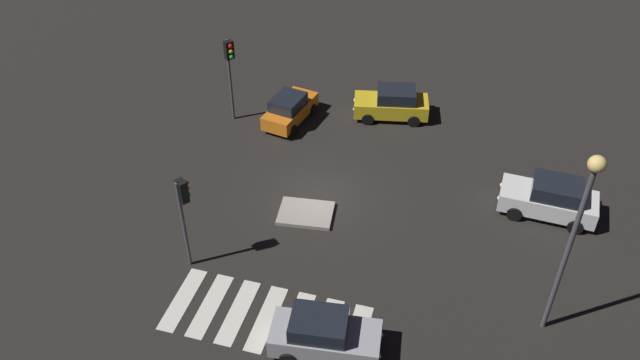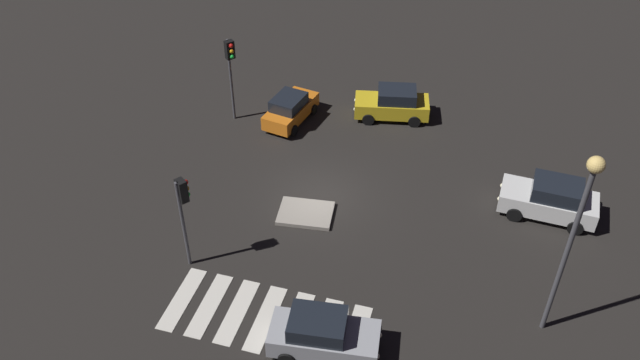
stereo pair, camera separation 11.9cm
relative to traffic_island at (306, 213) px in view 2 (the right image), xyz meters
name	(u,v)px [view 2 (the right image)]	position (x,y,z in m)	size (l,w,h in m)	color
ground_plane	(320,197)	(0.27, 1.37, -0.09)	(80.00, 80.00, 0.00)	black
traffic_island	(306,213)	(0.00, 0.00, 0.00)	(2.60, 2.07, 0.18)	gray
car_yellow	(393,104)	(2.15, 8.92, 0.76)	(4.19, 2.45, 1.73)	gold
car_orange	(290,109)	(-3.00, 7.00, 0.69)	(2.23, 3.85, 1.60)	orange
car_silver	(323,335)	(2.73, -6.79, 0.75)	(4.08, 2.21, 1.71)	#9EA0A5
car_white	(550,199)	(10.34, 3.02, 0.81)	(4.28, 2.16, 1.83)	silver
traffic_light_west	(230,61)	(-5.90, 6.35, 3.44)	(0.53, 0.54, 4.66)	#47474C
traffic_light_south	(183,202)	(-3.61, -4.06, 3.16)	(0.54, 0.53, 4.28)	#47474C
street_lamp	(578,220)	(10.31, -3.51, 5.26)	(0.56, 0.56, 7.88)	#47474C
crosswalk_near	(266,318)	(0.27, -6.03, -0.08)	(7.60, 3.20, 0.02)	silver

